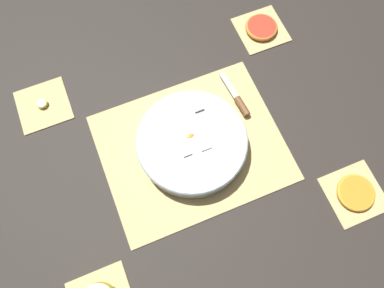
{
  "coord_description": "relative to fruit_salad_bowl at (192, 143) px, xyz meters",
  "views": [
    {
      "loc": [
        -0.12,
        -0.3,
        0.88
      ],
      "look_at": [
        0.0,
        0.0,
        0.03
      ],
      "focal_mm": 35.0,
      "sensor_mm": 36.0,
      "label": 1
    }
  ],
  "objects": [
    {
      "name": "coaster_mat_far_left",
      "position": [
        -0.31,
        0.26,
        -0.03
      ],
      "size": [
        0.13,
        0.13,
        0.01
      ],
      "color": "#D6B775",
      "rests_on": "ground_plane"
    },
    {
      "name": "orange_slice_whole",
      "position": [
        0.32,
        -0.26,
        -0.02
      ],
      "size": [
        0.09,
        0.09,
        0.01
      ],
      "color": "orange",
      "rests_on": "coaster_mat_near_right"
    },
    {
      "name": "grapefruit_slice",
      "position": [
        0.32,
        0.26,
        -0.02
      ],
      "size": [
        0.09,
        0.09,
        0.01
      ],
      "color": "red",
      "rests_on": "coaster_mat_far_right"
    },
    {
      "name": "coaster_mat_near_right",
      "position": [
        0.32,
        -0.26,
        -0.03
      ],
      "size": [
        0.13,
        0.13,
        0.01
      ],
      "color": "#D6B775",
      "rests_on": "ground_plane"
    },
    {
      "name": "coaster_mat_far_right",
      "position": [
        0.32,
        0.26,
        -0.03
      ],
      "size": [
        0.13,
        0.13,
        0.01
      ],
      "color": "#D6B775",
      "rests_on": "ground_plane"
    },
    {
      "name": "fruit_salad_bowl",
      "position": [
        0.0,
        0.0,
        0.0
      ],
      "size": [
        0.27,
        0.27,
        0.06
      ],
      "color": "silver",
      "rests_on": "bamboo_mat_center"
    },
    {
      "name": "ground_plane",
      "position": [
        0.0,
        0.0,
        -0.04
      ],
      "size": [
        6.0,
        6.0,
        0.0
      ],
      "primitive_type": "plane",
      "color": "#2D2823"
    },
    {
      "name": "banana_coin_single",
      "position": [
        -0.31,
        0.26,
        -0.02
      ],
      "size": [
        0.03,
        0.03,
        0.01
      ],
      "color": "#F7EFC6",
      "rests_on": "coaster_mat_far_left"
    },
    {
      "name": "bamboo_mat_center",
      "position": [
        0.0,
        0.0,
        -0.03
      ],
      "size": [
        0.44,
        0.36,
        0.01
      ],
      "color": "#D6B775",
      "rests_on": "ground_plane"
    },
    {
      "name": "paring_knife",
      "position": [
        0.16,
        0.06,
        -0.02
      ],
      "size": [
        0.03,
        0.14,
        0.02
      ],
      "color": "silver",
      "rests_on": "bamboo_mat_center"
    }
  ]
}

